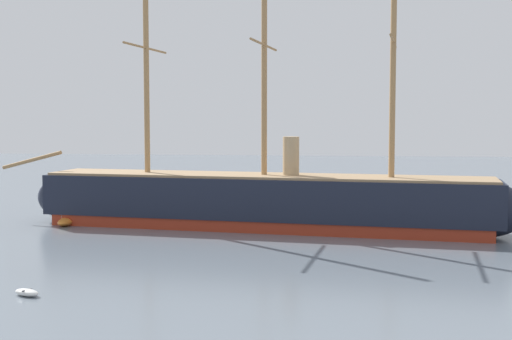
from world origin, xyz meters
TOP-DOWN VIEW (x-y plane):
  - tall_ship at (-5.47, 54.72)m, footprint 59.03×15.09m
  - dinghy_mid_left at (-18.43, 24.86)m, footprint 2.18×1.56m
  - motorboat_far_left at (-27.63, 54.37)m, footprint 1.71×3.91m

SIDE VIEW (x-z plane):
  - dinghy_mid_left at x=-18.43m, z-range 0.00..0.47m
  - motorboat_far_left at x=-27.63m, z-range -0.24..1.39m
  - tall_ship at x=-5.47m, z-range -11.12..17.32m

